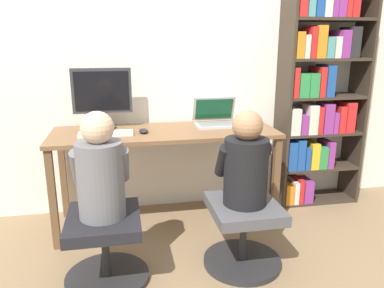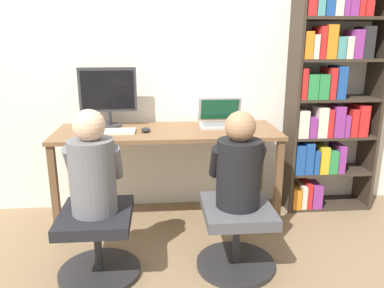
{
  "view_description": "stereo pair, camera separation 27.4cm",
  "coord_description": "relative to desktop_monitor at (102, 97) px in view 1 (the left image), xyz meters",
  "views": [
    {
      "loc": [
        -0.33,
        -2.5,
        1.44
      ],
      "look_at": [
        0.17,
        0.1,
        0.71
      ],
      "focal_mm": 35.0,
      "sensor_mm": 36.0,
      "label": 1
    },
    {
      "loc": [
        -0.05,
        -2.54,
        1.44
      ],
      "look_at": [
        0.17,
        0.1,
        0.71
      ],
      "focal_mm": 35.0,
      "sensor_mm": 36.0,
      "label": 2
    }
  ],
  "objects": [
    {
      "name": "desk",
      "position": [
        0.46,
        -0.17,
        -0.34
      ],
      "size": [
        1.73,
        0.61,
        0.77
      ],
      "color": "brown",
      "rests_on": "ground_plane"
    },
    {
      "name": "person_at_monitor",
      "position": [
        0.0,
        -0.88,
        -0.31
      ],
      "size": [
        0.33,
        0.3,
        0.63
      ],
      "color": "slate",
      "rests_on": "office_chair_left"
    },
    {
      "name": "laptop",
      "position": [
        0.91,
        -0.05,
        -0.21
      ],
      "size": [
        0.36,
        0.29,
        0.22
      ],
      "color": "#B7B7BC",
      "rests_on": "desk"
    },
    {
      "name": "computer_mouse_by_keyboard",
      "position": [
        0.3,
        -0.21,
        -0.24
      ],
      "size": [
        0.07,
        0.11,
        0.03
      ],
      "color": "black",
      "rests_on": "desk"
    },
    {
      "name": "office_chair_left",
      "position": [
        0.0,
        -0.88,
        -0.78
      ],
      "size": [
        0.52,
        0.52,
        0.44
      ],
      "color": "#262628",
      "rests_on": "ground_plane"
    },
    {
      "name": "bookshelf",
      "position": [
        1.81,
        -0.01,
        -0.02
      ],
      "size": [
        0.74,
        0.3,
        1.94
      ],
      "color": "#382D23",
      "rests_on": "ground_plane"
    },
    {
      "name": "office_chair_right",
      "position": [
        0.88,
        -0.87,
        -0.78
      ],
      "size": [
        0.52,
        0.52,
        0.44
      ],
      "color": "#262628",
      "rests_on": "ground_plane"
    },
    {
      "name": "person_at_laptop",
      "position": [
        0.88,
        -0.87,
        -0.32
      ],
      "size": [
        0.34,
        0.29,
        0.6
      ],
      "color": "black",
      "rests_on": "office_chair_right"
    },
    {
      "name": "desktop_monitor",
      "position": [
        0.0,
        0.0,
        0.0
      ],
      "size": [
        0.46,
        0.19,
        0.47
      ],
      "color": "#333338",
      "rests_on": "desk"
    },
    {
      "name": "ground_plane",
      "position": [
        0.46,
        -0.47,
        -1.02
      ],
      "size": [
        14.0,
        14.0,
        0.0
      ],
      "primitive_type": "plane",
      "color": "#846B4C"
    },
    {
      "name": "keyboard",
      "position": [
        0.02,
        -0.23,
        -0.24
      ],
      "size": [
        0.4,
        0.14,
        0.03
      ],
      "color": "silver",
      "rests_on": "desk"
    },
    {
      "name": "wall_back",
      "position": [
        0.46,
        0.2,
        0.28
      ],
      "size": [
        10.0,
        0.05,
        2.6
      ],
      "color": "white",
      "rests_on": "ground_plane"
    }
  ]
}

